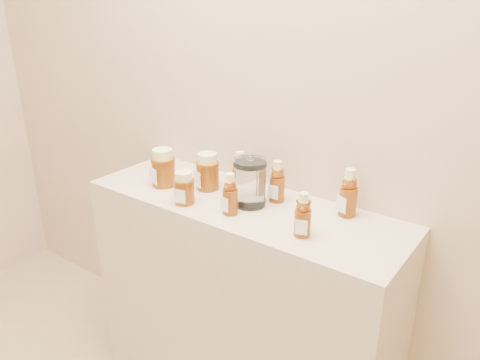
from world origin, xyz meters
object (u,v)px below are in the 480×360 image
Objects in this scene: bear_bottle_back_left at (240,170)px; glass_canister at (250,181)px; honey_jar_left at (163,168)px; display_table at (241,306)px; bear_bottle_front_left at (230,191)px.

bear_bottle_back_left is 0.98× the size of glass_canister.
honey_jar_left is (-0.27, -0.12, -0.02)m from bear_bottle_back_left.
bear_bottle_front_left is at bearing -77.36° from display_table.
bear_bottle_front_left is 1.11× the size of honey_jar_left.
display_table is 0.54m from glass_canister.
honey_jar_left is 0.81× the size of glass_canister.
bear_bottle_back_left is 1.09× the size of bear_bottle_front_left.
bear_bottle_front_left is 0.36m from honey_jar_left.
honey_jar_left is at bearing -172.18° from glass_canister.
glass_canister reaches higher than bear_bottle_front_left.
bear_bottle_front_left is at bearing 8.99° from honey_jar_left.
honey_jar_left is 0.38m from glass_canister.
bear_bottle_back_left is at bearing 40.09° from honey_jar_left.
bear_bottle_front_left is at bearing -72.53° from bear_bottle_back_left.
display_table is 0.54m from bear_bottle_front_left.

